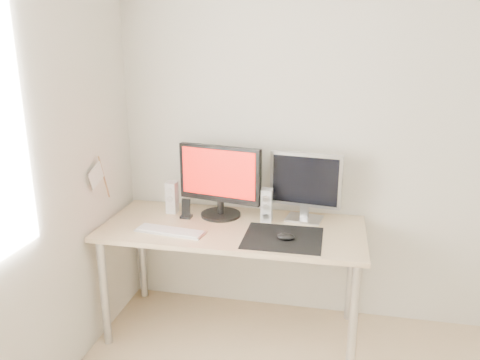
{
  "coord_description": "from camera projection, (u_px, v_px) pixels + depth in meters",
  "views": [
    {
      "loc": [
        -0.34,
        -1.23,
        1.81
      ],
      "look_at": [
        -0.9,
        1.45,
        1.01
      ],
      "focal_mm": 35.0,
      "sensor_mm": 36.0,
      "label": 1
    }
  ],
  "objects": [
    {
      "name": "wall_back",
      "position": [
        392.0,
        137.0,
        2.89
      ],
      "size": [
        3.5,
        0.0,
        3.5
      ],
      "primitive_type": "plane",
      "rotation": [
        1.57,
        0.0,
        0.0
      ],
      "color": "silver",
      "rests_on": "ground"
    },
    {
      "name": "mousepad",
      "position": [
        283.0,
        238.0,
        2.7
      ],
      "size": [
        0.45,
        0.4,
        0.0
      ],
      "primitive_type": "cube",
      "color": "black",
      "rests_on": "desk"
    },
    {
      "name": "mouse",
      "position": [
        286.0,
        237.0,
        2.66
      ],
      "size": [
        0.1,
        0.06,
        0.04
      ],
      "primitive_type": "ellipsoid",
      "color": "black",
      "rests_on": "mousepad"
    },
    {
      "name": "desk",
      "position": [
        233.0,
        238.0,
        2.89
      ],
      "size": [
        1.6,
        0.7,
        0.73
      ],
      "color": "#D1B587",
      "rests_on": "ground"
    },
    {
      "name": "main_monitor",
      "position": [
        220.0,
        179.0,
        2.97
      ],
      "size": [
        0.55,
        0.31,
        0.47
      ],
      "color": "black",
      "rests_on": "desk"
    },
    {
      "name": "second_monitor",
      "position": [
        306.0,
        184.0,
        2.91
      ],
      "size": [
        0.45,
        0.19,
        0.43
      ],
      "color": "silver",
      "rests_on": "desk"
    },
    {
      "name": "speaker_left",
      "position": [
        172.0,
        197.0,
        3.08
      ],
      "size": [
        0.07,
        0.08,
        0.21
      ],
      "color": "silver",
      "rests_on": "desk"
    },
    {
      "name": "speaker_right",
      "position": [
        267.0,
        205.0,
        2.93
      ],
      "size": [
        0.07,
        0.08,
        0.21
      ],
      "color": "silver",
      "rests_on": "desk"
    },
    {
      "name": "keyboard",
      "position": [
        170.0,
        231.0,
        2.78
      ],
      "size": [
        0.43,
        0.17,
        0.02
      ],
      "color": "silver",
      "rests_on": "desk"
    },
    {
      "name": "phone_dock",
      "position": [
        186.0,
        212.0,
        3.0
      ],
      "size": [
        0.07,
        0.06,
        0.13
      ],
      "color": "black",
      "rests_on": "desk"
    },
    {
      "name": "pennant",
      "position": [
        99.0,
        176.0,
        2.8
      ],
      "size": [
        0.01,
        0.23,
        0.29
      ],
      "color": "#A57F54",
      "rests_on": "wall_left"
    }
  ]
}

